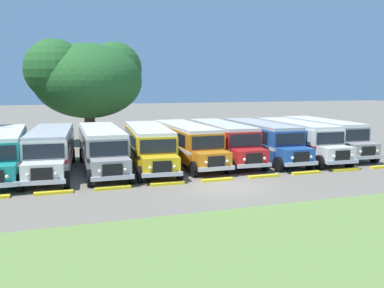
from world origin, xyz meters
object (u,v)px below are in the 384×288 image
(parked_bus_slot_2, at_px, (102,146))
(parked_bus_slot_8, at_px, (323,135))
(parked_bus_slot_1, at_px, (51,148))
(parked_bus_slot_0, at_px, (3,150))
(parked_bus_slot_7, at_px, (297,137))
(parked_bus_slot_5, at_px, (222,139))
(broad_shade_tree, at_px, (87,77))
(parked_bus_slot_3, at_px, (149,144))
(parked_bus_slot_6, at_px, (261,139))
(parked_bus_slot_4, at_px, (187,141))

(parked_bus_slot_2, xyz_separation_m, parked_bus_slot_8, (18.50, 0.80, 0.00))
(parked_bus_slot_1, bearing_deg, parked_bus_slot_0, -86.35)
(parked_bus_slot_7, bearing_deg, parked_bus_slot_5, -95.50)
(parked_bus_slot_2, bearing_deg, broad_shade_tree, 179.78)
(parked_bus_slot_8, distance_m, broad_shade_tree, 22.64)
(parked_bus_slot_2, relative_size, parked_bus_slot_5, 1.00)
(parked_bus_slot_1, xyz_separation_m, parked_bus_slot_8, (21.78, 0.71, 0.00))
(parked_bus_slot_3, bearing_deg, parked_bus_slot_7, 94.50)
(parked_bus_slot_1, distance_m, parked_bus_slot_3, 6.54)
(parked_bus_slot_6, xyz_separation_m, broad_shade_tree, (-12.14, 12.96, 4.92))
(parked_bus_slot_0, bearing_deg, broad_shade_tree, 153.00)
(parked_bus_slot_1, relative_size, parked_bus_slot_8, 1.00)
(parked_bus_slot_3, height_order, parked_bus_slot_8, same)
(parked_bus_slot_0, height_order, parked_bus_slot_6, same)
(parked_bus_slot_1, height_order, parked_bus_slot_6, same)
(parked_bus_slot_4, relative_size, parked_bus_slot_5, 1.00)
(parked_bus_slot_3, bearing_deg, parked_bus_slot_6, 96.48)
(parked_bus_slot_1, relative_size, parked_bus_slot_3, 1.00)
(parked_bus_slot_4, relative_size, parked_bus_slot_8, 0.99)
(parked_bus_slot_5, xyz_separation_m, parked_bus_slot_8, (9.27, 0.11, 0.00))
(parked_bus_slot_8, height_order, broad_shade_tree, broad_shade_tree)
(parked_bus_slot_1, relative_size, parked_bus_slot_2, 1.01)
(parked_bus_slot_1, relative_size, broad_shade_tree, 0.97)
(parked_bus_slot_6, xyz_separation_m, parked_bus_slot_7, (3.08, -0.33, 0.00))
(parked_bus_slot_3, xyz_separation_m, parked_bus_slot_7, (12.14, -0.07, 0.00))
(parked_bus_slot_3, distance_m, parked_bus_slot_8, 15.26)
(parked_bus_slot_6, height_order, broad_shade_tree, broad_shade_tree)
(parked_bus_slot_0, relative_size, parked_bus_slot_3, 0.99)
(parked_bus_slot_8, xyz_separation_m, broad_shade_tree, (-18.31, 12.37, 4.92))
(parked_bus_slot_4, bearing_deg, parked_bus_slot_3, -79.72)
(parked_bus_slot_4, xyz_separation_m, parked_bus_slot_5, (2.93, 0.16, 0.00))
(parked_bus_slot_2, bearing_deg, parked_bus_slot_6, 91.56)
(parked_bus_slot_5, bearing_deg, parked_bus_slot_1, -85.32)
(parked_bus_slot_3, xyz_separation_m, parked_bus_slot_4, (3.04, 0.59, 0.00))
(parked_bus_slot_6, bearing_deg, parked_bus_slot_7, 84.86)
(parked_bus_slot_1, relative_size, parked_bus_slot_5, 1.01)
(parked_bus_slot_7, bearing_deg, parked_bus_slot_6, -94.13)
(parked_bus_slot_2, bearing_deg, parked_bus_slot_1, -91.07)
(parked_bus_slot_3, distance_m, parked_bus_slot_6, 9.06)
(parked_bus_slot_0, distance_m, parked_bus_slot_8, 24.72)
(parked_bus_slot_0, xyz_separation_m, parked_bus_slot_7, (21.61, -0.27, 0.00))
(parked_bus_slot_0, xyz_separation_m, parked_bus_slot_3, (9.47, -0.19, 0.00))
(parked_bus_slot_3, height_order, broad_shade_tree, broad_shade_tree)
(parked_bus_slot_3, bearing_deg, broad_shade_tree, -162.07)
(parked_bus_slot_0, xyz_separation_m, parked_bus_slot_5, (15.44, 0.55, 0.00))
(parked_bus_slot_3, height_order, parked_bus_slot_4, same)
(parked_bus_slot_2, distance_m, parked_bus_slot_6, 12.32)
(parked_bus_slot_0, height_order, parked_bus_slot_5, same)
(parked_bus_slot_6, relative_size, broad_shade_tree, 0.96)
(parked_bus_slot_2, xyz_separation_m, parked_bus_slot_7, (15.40, -0.12, 0.00))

